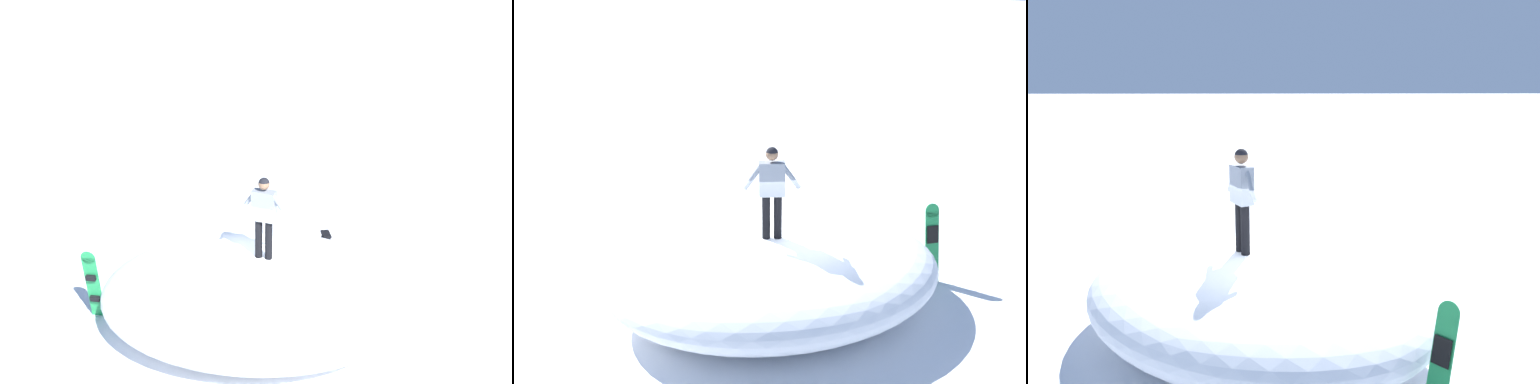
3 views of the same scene
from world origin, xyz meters
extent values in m
plane|color=white|center=(0.00, 0.00, 0.00)|extent=(240.00, 240.00, 0.00)
ellipsoid|color=white|center=(-0.45, -0.10, 0.72)|extent=(7.64, 7.64, 1.44)
cylinder|color=black|center=(-0.54, -0.32, 1.83)|extent=(0.14, 0.14, 0.79)
cylinder|color=black|center=(-0.36, -0.23, 1.83)|extent=(0.14, 0.14, 0.79)
cube|color=#8C939E|center=(-0.45, -0.27, 2.51)|extent=(0.49, 0.40, 0.59)
sphere|color=#936B4C|center=(-0.45, -0.27, 2.94)|extent=(0.21, 0.21, 0.21)
cylinder|color=#8C939E|center=(-0.72, -0.42, 2.57)|extent=(0.37, 0.25, 0.49)
cylinder|color=#8C939E|center=(-0.18, -0.13, 2.57)|extent=(0.37, 0.25, 0.49)
sphere|color=black|center=(-0.45, -0.27, 2.97)|extent=(0.20, 0.20, 0.20)
cube|color=#1E8C47|center=(1.85, 2.17, 0.72)|extent=(0.38, 0.37, 1.43)
cylinder|color=#1E8C47|center=(1.77, 2.25, 1.43)|extent=(0.26, 0.23, 0.28)
cube|color=black|center=(1.84, 2.18, 0.97)|extent=(0.22, 0.20, 0.34)
cube|color=black|center=(1.79, 2.23, 0.97)|extent=(0.20, 0.19, 0.12)
cube|color=black|center=(1.85, 2.17, 0.46)|extent=(0.20, 0.19, 0.12)
ellipsoid|color=#383D23|center=(-1.63, 2.47, 0.15)|extent=(0.43, 0.46, 0.31)
ellipsoid|color=#4B5131|center=(-1.54, 2.33, 0.11)|extent=(0.23, 0.20, 0.15)
cube|color=#383D23|center=(-1.63, 2.47, 0.28)|extent=(0.36, 0.39, 0.06)
cylinder|color=#383D23|center=(-1.69, 2.68, 0.01)|extent=(0.18, 0.24, 0.04)
cylinder|color=#383D23|center=(-1.81, 2.60, 0.01)|extent=(0.18, 0.24, 0.04)
camera|label=1|loc=(-8.45, 6.98, 7.17)|focal=44.64mm
camera|label=2|loc=(3.90, -9.36, 5.87)|focal=44.43mm
camera|label=3|loc=(7.57, 0.23, 4.14)|focal=37.79mm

